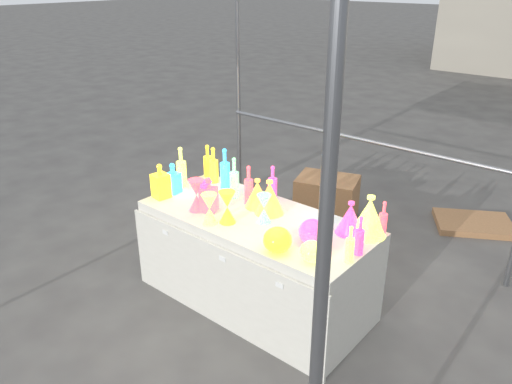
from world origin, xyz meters
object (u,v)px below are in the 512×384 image
Objects in this scene: bottle_0 at (208,161)px; decanter_0 at (160,181)px; cardboard_box_closed at (327,198)px; lampshade_0 at (269,197)px; display_table at (255,260)px; hourglass_0 at (196,195)px; globe_0 at (277,241)px.

decanter_0 is (0.04, -0.57, -0.00)m from bottle_0.
lampshade_0 is at bearing -92.79° from cardboard_box_closed.
bottle_0 is at bearing 157.08° from display_table.
bottle_0 reaches higher than hourglass_0.
display_table is 0.68m from hourglass_0.
lampshade_0 is at bearing 30.46° from decanter_0.
bottle_0 is 1.01× the size of decanter_0.
display_table is 1.68m from cardboard_box_closed.
decanter_0 reaches higher than display_table.
globe_0 is at bearing -27.00° from bottle_0.
globe_0 is (0.85, -0.10, -0.05)m from hourglass_0.
bottle_0 reaches higher than lampshade_0.
bottle_0 is at bearing 127.87° from hourglass_0.
bottle_0 is at bearing 153.00° from globe_0.
decanter_0 reaches higher than hourglass_0.
bottle_0 is 1.53× the size of globe_0.
bottle_0 reaches higher than decanter_0.
lampshade_0 reaches higher than display_table.
lampshade_0 is (0.85, 0.34, -0.01)m from decanter_0.
decanter_0 is 1.15× the size of hourglass_0.
decanter_0 is (-0.81, -0.21, 0.52)m from display_table.
decanter_0 reaches higher than cardboard_box_closed.
decanter_0 is 1.09× the size of lampshade_0.
hourglass_0 reaches higher than globe_0.
globe_0 reaches higher than display_table.
bottle_0 is 0.92m from lampshade_0.
cardboard_box_closed is 1.52m from bottle_0.
cardboard_box_closed is at bearing 102.81° from display_table.
decanter_0 is 1.51× the size of globe_0.
display_table is 6.96× the size of lampshade_0.
lampshade_0 is (0.41, -1.51, 0.66)m from cardboard_box_closed.
bottle_0 is at bearing 102.59° from decanter_0.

